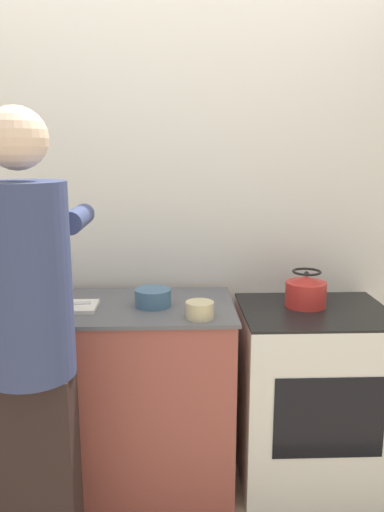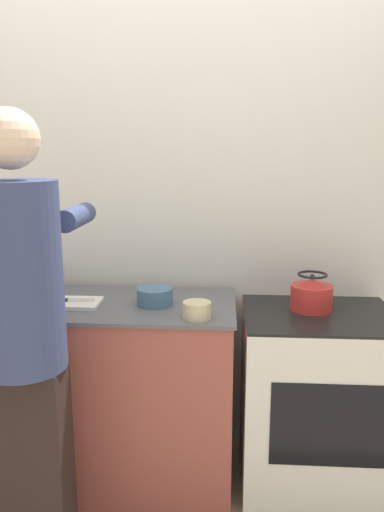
{
  "view_description": "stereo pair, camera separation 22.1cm",
  "coord_description": "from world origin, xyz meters",
  "px_view_note": "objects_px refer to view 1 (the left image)",
  "views": [
    {
      "loc": [
        0.02,
        -1.96,
        1.63
      ],
      "look_at": [
        0.09,
        0.2,
        1.17
      ],
      "focal_mm": 35.0,
      "sensor_mm": 36.0,
      "label": 1
    },
    {
      "loc": [
        0.24,
        -1.96,
        1.63
      ],
      "look_at": [
        0.09,
        0.2,
        1.17
      ],
      "focal_mm": 35.0,
      "sensor_mm": 36.0,
      "label": 2
    }
  ],
  "objects_px": {
    "cutting_board": "(58,307)",
    "knife": "(68,304)",
    "oven": "(311,395)",
    "canister_jar": "(17,282)",
    "kettle": "(306,291)",
    "person": "(31,337)",
    "bowl_prep": "(200,310)"
  },
  "relations": [
    {
      "from": "person",
      "to": "canister_jar",
      "type": "height_order",
      "value": "person"
    },
    {
      "from": "cutting_board",
      "to": "bowl_prep",
      "type": "bearing_deg",
      "value": -13.39
    },
    {
      "from": "oven",
      "to": "kettle",
      "type": "height_order",
      "value": "kettle"
    },
    {
      "from": "person",
      "to": "cutting_board",
      "type": "height_order",
      "value": "person"
    },
    {
      "from": "canister_jar",
      "to": "person",
      "type": "bearing_deg",
      "value": -69.52
    },
    {
      "from": "bowl_prep",
      "to": "canister_jar",
      "type": "height_order",
      "value": "canister_jar"
    },
    {
      "from": "person",
      "to": "kettle",
      "type": "distance_m",
      "value": 1.3
    },
    {
      "from": "oven",
      "to": "knife",
      "type": "relative_size",
      "value": 4.39
    },
    {
      "from": "oven",
      "to": "person",
      "type": "height_order",
      "value": "person"
    },
    {
      "from": "knife",
      "to": "bowl_prep",
      "type": "height_order",
      "value": "bowl_prep"
    },
    {
      "from": "oven",
      "to": "person",
      "type": "xyz_separation_m",
      "value": [
        -1.19,
        -0.54,
        0.53
      ]
    },
    {
      "from": "oven",
      "to": "knife",
      "type": "bearing_deg",
      "value": -177.73
    },
    {
      "from": "kettle",
      "to": "cutting_board",
      "type": "bearing_deg",
      "value": -174.67
    },
    {
      "from": "cutting_board",
      "to": "bowl_prep",
      "type": "xyz_separation_m",
      "value": [
        0.64,
        -0.15,
        0.03
      ]
    },
    {
      "from": "bowl_prep",
      "to": "canister_jar",
      "type": "bearing_deg",
      "value": 156.66
    },
    {
      "from": "cutting_board",
      "to": "knife",
      "type": "relative_size",
      "value": 1.76
    },
    {
      "from": "bowl_prep",
      "to": "knife",
      "type": "bearing_deg",
      "value": 165.0
    },
    {
      "from": "person",
      "to": "kettle",
      "type": "bearing_deg",
      "value": 27.38
    },
    {
      "from": "person",
      "to": "bowl_prep",
      "type": "height_order",
      "value": "person"
    },
    {
      "from": "knife",
      "to": "oven",
      "type": "bearing_deg",
      "value": -5.44
    },
    {
      "from": "canister_jar",
      "to": "cutting_board",
      "type": "bearing_deg",
      "value": -42.61
    },
    {
      "from": "person",
      "to": "canister_jar",
      "type": "distance_m",
      "value": 0.77
    },
    {
      "from": "kettle",
      "to": "canister_jar",
      "type": "bearing_deg",
      "value": 175.02
    },
    {
      "from": "oven",
      "to": "cutting_board",
      "type": "relative_size",
      "value": 2.5
    },
    {
      "from": "oven",
      "to": "kettle",
      "type": "relative_size",
      "value": 4.48
    },
    {
      "from": "oven",
      "to": "canister_jar",
      "type": "bearing_deg",
      "value": 173.0
    },
    {
      "from": "knife",
      "to": "kettle",
      "type": "height_order",
      "value": "kettle"
    },
    {
      "from": "knife",
      "to": "bowl_prep",
      "type": "distance_m",
      "value": 0.62
    },
    {
      "from": "cutting_board",
      "to": "bowl_prep",
      "type": "distance_m",
      "value": 0.66
    },
    {
      "from": "oven",
      "to": "cutting_board",
      "type": "distance_m",
      "value": 1.3
    },
    {
      "from": "person",
      "to": "oven",
      "type": "bearing_deg",
      "value": 24.48
    },
    {
      "from": "cutting_board",
      "to": "knife",
      "type": "distance_m",
      "value": 0.04
    }
  ]
}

